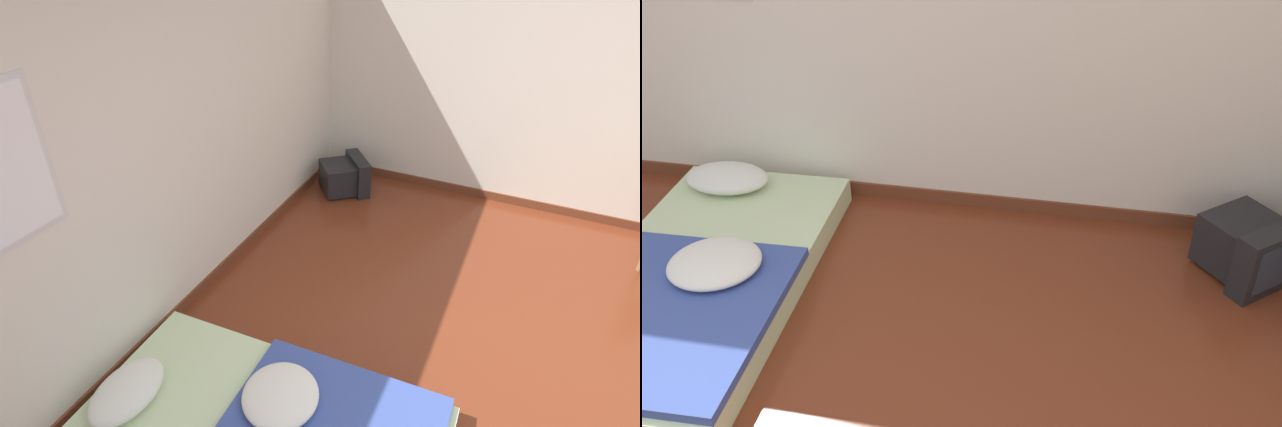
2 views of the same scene
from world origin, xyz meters
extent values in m
cube|color=silver|center=(0.00, 2.51, 1.30)|extent=(8.15, 0.06, 2.60)
cube|color=brown|center=(0.00, 2.47, 0.04)|extent=(8.15, 0.02, 0.09)
cube|color=silver|center=(2.90, 0.00, 1.30)|extent=(0.06, 7.36, 2.60)
cube|color=brown|center=(2.86, 0.00, 0.04)|extent=(0.02, 7.36, 0.09)
ellipsoid|color=silver|center=(-0.73, 2.15, 0.23)|extent=(0.53, 0.36, 0.14)
ellipsoid|color=silver|center=(-0.39, 1.31, 0.25)|extent=(0.60, 0.58, 0.11)
cube|color=black|center=(2.33, 2.14, 0.17)|extent=(0.50, 0.49, 0.30)
cube|color=black|center=(2.47, 1.97, 0.19)|extent=(0.45, 0.41, 0.38)
cube|color=#283342|center=(2.52, 1.92, 0.20)|extent=(0.30, 0.25, 0.27)
camera|label=1|loc=(-1.98, 0.31, 2.67)|focal=28.00mm
camera|label=2|loc=(1.41, -1.31, 2.51)|focal=40.00mm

